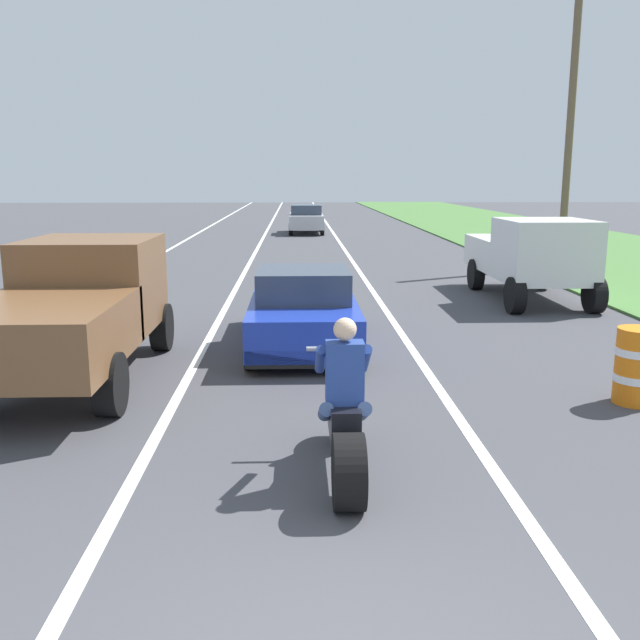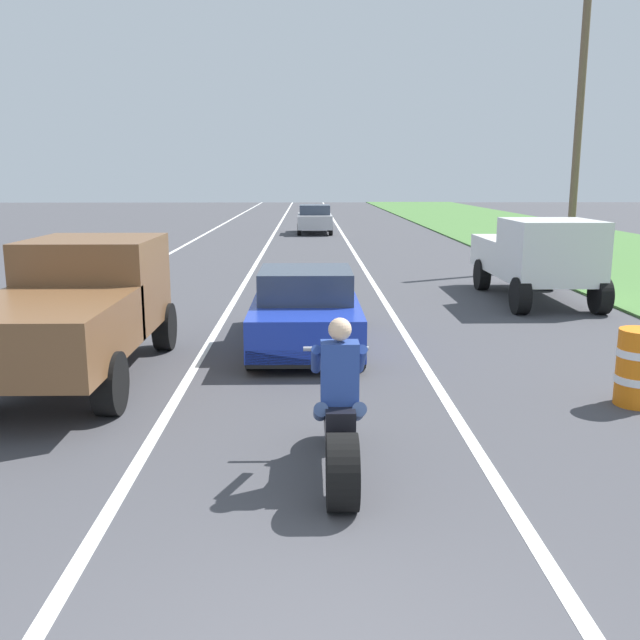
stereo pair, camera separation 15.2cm
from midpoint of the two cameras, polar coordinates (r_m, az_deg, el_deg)
lane_stripe_left_solid at (r=23.94m, az=-14.77°, el=4.30°), size 0.14×120.00×0.01m
lane_stripe_right_solid at (r=23.42m, az=2.73°, el=4.52°), size 0.14×120.00×0.01m
lane_stripe_centre_dashed at (r=23.40m, az=-6.12°, el=4.46°), size 0.14×120.00×0.01m
motorcycle_with_rider at (r=6.74m, az=1.36°, el=-8.41°), size 0.70×2.21×1.62m
sports_car_blue at (r=12.11m, az=-1.75°, el=0.82°), size 1.84×4.30×1.37m
pickup_truck_left_lane_brown at (r=10.58m, az=-19.84°, el=1.18°), size 2.02×4.80×1.98m
pickup_truck_right_shoulder_white at (r=17.37m, az=16.68°, el=5.22°), size 2.02×4.80×1.98m
utility_pole_roadside at (r=23.90m, az=19.64°, el=13.88°), size 0.24×0.24×8.22m
construction_barrel_nearest at (r=9.88m, az=24.24°, el=-3.46°), size 0.58×0.58×1.00m
distant_car_far_ahead at (r=36.88m, az=-1.27°, el=8.33°), size 1.80×4.00×1.50m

